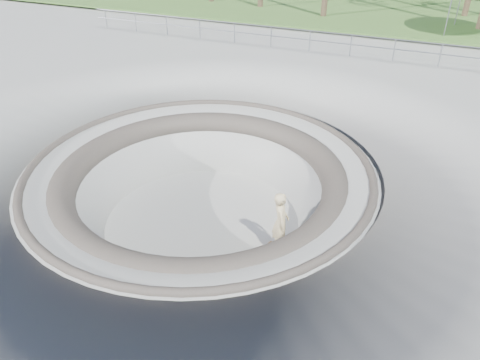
% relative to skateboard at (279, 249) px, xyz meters
% --- Properties ---
extents(ground, '(180.00, 180.00, 0.00)m').
position_rel_skateboard_xyz_m(ground, '(-2.70, 0.47, 1.84)').
color(ground, gray).
rests_on(ground, ground).
extents(skate_bowl, '(14.00, 14.00, 4.10)m').
position_rel_skateboard_xyz_m(skate_bowl, '(-2.70, 0.47, 0.01)').
color(skate_bowl, gray).
rests_on(skate_bowl, ground).
extents(distant_hills, '(103.20, 45.00, 28.60)m').
position_rel_skateboard_xyz_m(distant_hills, '(1.08, 57.64, -5.18)').
color(distant_hills, brown).
rests_on(distant_hills, ground).
extents(safety_railing, '(25.00, 0.06, 1.03)m').
position_rel_skateboard_xyz_m(safety_railing, '(-2.70, 12.47, 2.53)').
color(safety_railing, gray).
rests_on(safety_railing, ground).
extents(skateboard, '(0.82, 0.46, 0.08)m').
position_rel_skateboard_xyz_m(skateboard, '(0.00, 0.00, 0.00)').
color(skateboard, olive).
rests_on(skateboard, ground).
extents(skater, '(0.69, 0.81, 1.89)m').
position_rel_skateboard_xyz_m(skater, '(0.00, -0.00, 0.96)').
color(skater, '#C9B382').
rests_on(skater, skateboard).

